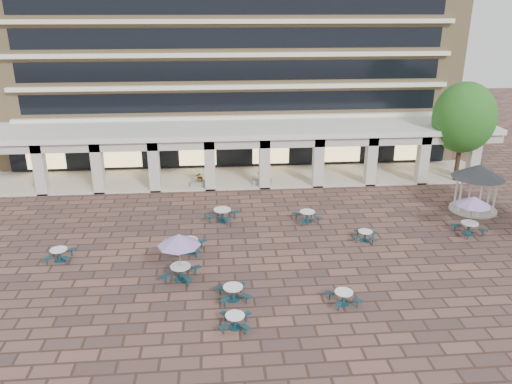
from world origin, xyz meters
TOP-DOWN VIEW (x-y plane):
  - ground at (0.00, 0.00)m, footprint 120.00×120.00m
  - apartment_building at (0.00, 25.47)m, footprint 40.00×15.50m
  - retail_arcade at (0.00, 14.80)m, footprint 42.00×6.60m
  - picnic_table_2 at (-1.03, -5.71)m, footprint 1.57×1.57m
  - picnic_table_5 at (-1.02, -3.44)m, footprint 1.83×1.83m
  - picnic_table_6 at (-3.65, -1.31)m, footprint 2.24×2.24m
  - picnic_table_7 at (4.23, -4.25)m, footprint 1.69×1.69m
  - picnic_table_8 at (-10.55, 1.37)m, footprint 1.62×1.62m
  - picnic_table_9 at (-3.36, 1.76)m, footprint 2.10×2.10m
  - picnic_table_10 at (4.26, 5.51)m, footprint 1.93×1.93m
  - picnic_table_11 at (14.00, 2.76)m, footprint 2.18×2.18m
  - picnic_table_12 at (-1.32, 6.10)m, footprint 2.36×2.36m
  - picnic_table_13 at (7.25, 2.39)m, footprint 1.73×1.73m
  - gazebo at (16.19, 6.49)m, footprint 3.56×3.56m
  - tree_east_c at (17.79, 12.58)m, footprint 4.83×4.83m
  - planter_left at (-2.92, 12.90)m, footprint 1.50×0.74m
  - planter_right at (1.97, 12.90)m, footprint 1.50×0.66m

SIDE VIEW (x-z plane):
  - ground at x=0.00m, z-range 0.00..0.00m
  - picnic_table_13 at x=7.25m, z-range 0.06..0.71m
  - picnic_table_2 at x=-1.03m, z-range 0.06..0.72m
  - picnic_table_7 at x=4.23m, z-range 0.06..0.73m
  - picnic_table_8 at x=-10.55m, z-range 0.07..0.78m
  - picnic_table_5 at x=-1.02m, z-range 0.07..0.80m
  - picnic_table_10 at x=4.26m, z-range 0.07..0.83m
  - picnic_table_9 at x=-3.36m, z-range 0.08..0.89m
  - picnic_table_12 at x=-1.32m, z-range 0.08..0.94m
  - planter_left at x=-2.92m, z-range -0.12..1.16m
  - planter_right at x=1.97m, z-range -0.10..1.25m
  - picnic_table_11 at x=14.00m, z-range 0.88..3.40m
  - picnic_table_6 at x=-3.65m, z-range 0.90..3.49m
  - gazebo at x=16.19m, z-range 0.84..4.15m
  - retail_arcade at x=0.00m, z-range 0.80..5.20m
  - tree_east_c at x=17.79m, z-range 1.23..9.28m
  - apartment_building at x=0.00m, z-range 0.00..25.20m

